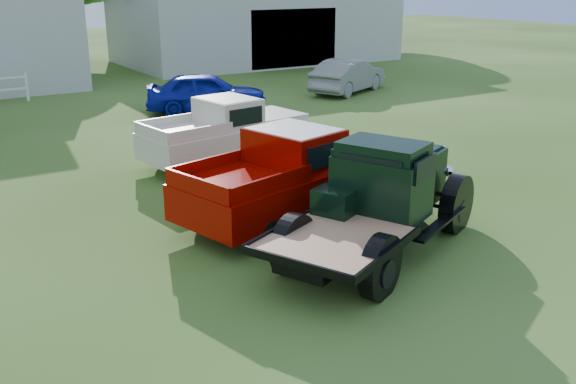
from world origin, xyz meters
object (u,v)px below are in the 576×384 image
red_pickup (291,173)px  misc_car_grey (348,76)px  white_pickup (226,132)px  vintage_flatbed (379,199)px  misc_car_blue (206,93)px

red_pickup → misc_car_grey: size_ratio=1.19×
white_pickup → vintage_flatbed: bearing=-101.6°
vintage_flatbed → misc_car_grey: (10.33, 14.55, -0.31)m
misc_car_grey → misc_car_blue: bearing=70.9°
white_pickup → misc_car_blue: white_pickup is taller
vintage_flatbed → misc_car_blue: 14.10m
misc_car_blue → vintage_flatbed: bearing=-167.2°
white_pickup → misc_car_grey: bearing=28.5°
vintage_flatbed → misc_car_blue: bearing=53.7°
red_pickup → vintage_flatbed: bearing=-96.0°
red_pickup → white_pickup: 4.62m
red_pickup → white_pickup: (0.74, 4.56, -0.09)m
red_pickup → white_pickup: bearing=66.3°
white_pickup → misc_car_blue: size_ratio=1.08×
white_pickup → misc_car_grey: (9.95, 7.53, -0.15)m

